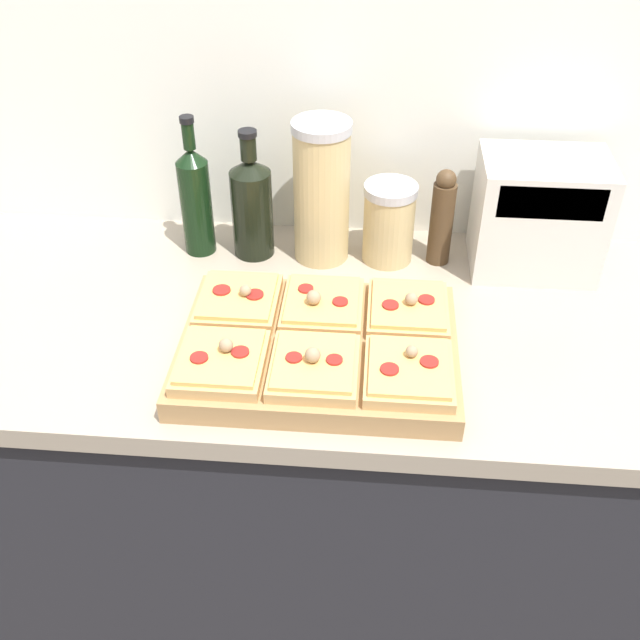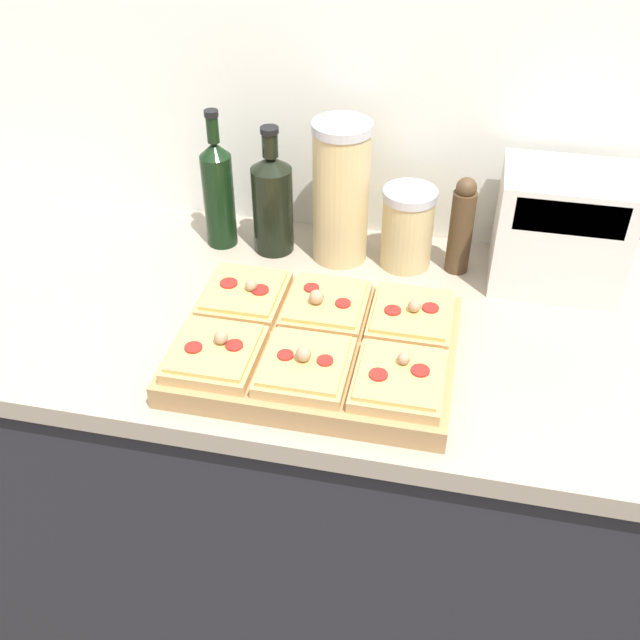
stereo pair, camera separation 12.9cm
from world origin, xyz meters
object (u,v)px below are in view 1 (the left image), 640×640
Objects in this scene: wine_bottle at (252,205)px; grain_jar_short at (389,223)px; cutting_board at (319,349)px; toaster_oven at (538,215)px; grain_jar_tall at (322,192)px; pepper_mill at (442,218)px; olive_oil_bottle at (196,199)px.

wine_bottle is 0.28m from grain_jar_short.
toaster_oven reaches higher than cutting_board.
toaster_oven is at bearing -0.17° from grain_jar_short.
cutting_board is 1.75× the size of wine_bottle.
grain_jar_tall is (-0.02, 0.33, 0.13)m from cutting_board.
cutting_board is at bearing -123.35° from pepper_mill.
grain_jar_short is at bearing 0.00° from grain_jar_tall.
grain_jar_short is 0.11m from pepper_mill.
grain_jar_tall reaches higher than wine_bottle.
pepper_mill is 0.19m from toaster_oven.
grain_jar_tall is at bearing 93.84° from cutting_board.
grain_jar_tall reaches higher than toaster_oven.
toaster_oven is at bearing -0.07° from olive_oil_bottle.
wine_bottle is 1.62× the size of grain_jar_short.
olive_oil_bottle reaches higher than grain_jar_short.
olive_oil_bottle is at bearing 180.00° from pepper_mill.
olive_oil_bottle is at bearing 180.00° from grain_jar_short.
grain_jar_short is at bearing 180.00° from pepper_mill.
grain_jar_tall is (0.14, 0.00, 0.04)m from wine_bottle.
wine_bottle reaches higher than cutting_board.
cutting_board is 0.41m from pepper_mill.
pepper_mill is (0.24, 0.00, -0.05)m from grain_jar_tall.
wine_bottle is 1.01× the size of toaster_oven.
toaster_oven is (0.43, -0.00, -0.03)m from grain_jar_tall.
wine_bottle is at bearing 180.00° from pepper_mill.
olive_oil_bottle is 0.12m from wine_bottle.
toaster_oven is (0.41, 0.33, 0.10)m from cutting_board.
cutting_board is at bearing -140.70° from toaster_oven.
cutting_board is 0.45m from olive_oil_bottle.
olive_oil_bottle reaches higher than toaster_oven.
grain_jar_tall is at bearing 180.00° from grain_jar_short.
grain_jar_short is at bearing 71.06° from cutting_board.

